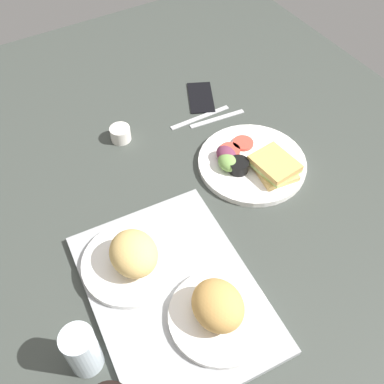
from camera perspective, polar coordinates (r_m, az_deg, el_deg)
ground_plane at (r=110.95cm, az=1.86°, el=-1.89°), size 190.00×150.00×3.00cm
serving_tray at (r=95.99cm, az=-2.39°, el=-12.61°), size 47.29×36.20×1.60cm
bread_plate_near at (r=89.69cm, az=3.41°, el=-14.79°), size 20.55×20.55×9.11cm
bread_plate_far at (r=95.89cm, az=-7.63°, el=-8.27°), size 21.03×21.03×9.20cm
plate_with_salad at (r=117.24cm, az=7.73°, el=3.71°), size 28.33×28.33×5.40cm
drinking_glass at (r=87.83cm, az=-13.85°, el=-19.05°), size 6.25×6.25×11.83cm
espresso_cup at (r=125.12cm, az=-9.13°, el=7.36°), size 5.60×5.60×4.00cm
fork at (r=131.11cm, az=3.25°, el=9.37°), size 3.25×17.05×0.50cm
knife at (r=131.35cm, az=1.05°, el=9.54°), size 1.58×19.01×0.50cm
cell_phone at (r=138.21cm, az=1.13°, el=12.05°), size 16.10×12.66×0.80cm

